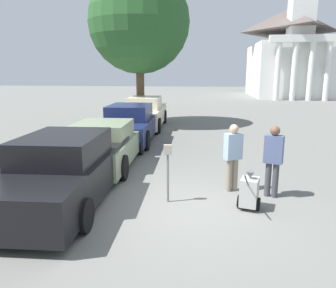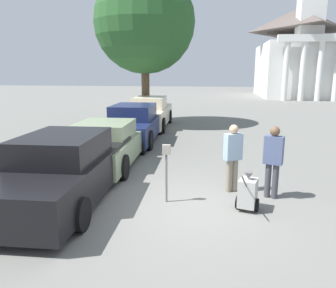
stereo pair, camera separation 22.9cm
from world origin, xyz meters
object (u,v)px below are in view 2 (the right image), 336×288
parked_car_black (67,168)px  parked_car_sage (106,145)px  parked_car_navy (135,124)px  parking_meter (166,162)px  parked_car_cream (150,113)px  equipment_cart (248,193)px  church (299,43)px  person_supervisor (273,158)px  person_worker (233,154)px

parked_car_black → parked_car_sage: (-0.00, 2.82, -0.05)m
parked_car_navy → parking_meter: size_ratio=3.95×
parked_car_cream → equipment_cart: (4.11, -10.18, -0.37)m
parked_car_sage → parking_meter: bearing=-51.8°
church → parked_car_black: bearing=-110.4°
equipment_cart → person_supervisor: bearing=68.0°
parked_car_black → equipment_cart: parked_car_black is taller
equipment_cart → person_worker: bearing=120.3°
person_worker → parking_meter: bearing=2.8°
parked_car_navy → person_supervisor: 7.55m
parking_meter → equipment_cart: (1.78, -0.19, -0.55)m
parked_car_black → parked_car_sage: bearing=88.1°
parked_car_cream → person_worker: bearing=-69.1°
parked_car_sage → parking_meter: size_ratio=3.48×
person_worker → church: (9.01, 33.52, 5.17)m
parked_car_sage → parked_car_navy: size_ratio=0.88×
parked_car_sage → parked_car_cream: parked_car_cream is taller
parking_meter → parked_car_navy: bearing=109.8°
person_supervisor → parked_car_sage: bearing=-3.0°
parked_car_navy → church: 31.22m
parked_car_black → church: (12.84, 34.48, 5.41)m
parked_car_black → equipment_cart: (4.11, -0.14, -0.32)m
person_worker → person_supervisor: person_supervisor is taller
parked_car_navy → parking_meter: (2.33, -6.49, 0.21)m
parked_car_black → person_supervisor: bearing=6.0°
parked_car_black → parking_meter: bearing=-0.6°
person_supervisor → parking_meter: bearing=35.7°
equipment_cart → church: church is taller
person_supervisor → church: (8.11, 33.82, 5.15)m
equipment_cart → parked_car_navy: bearing=137.5°
person_worker → parked_car_navy: bearing=-83.8°
parked_car_sage → equipment_cart: 5.07m
parked_car_navy → parked_car_sage: bearing=-91.9°
parked_car_sage → parked_car_cream: (0.00, 7.22, 0.10)m
parked_car_navy → person_worker: person_worker is taller
person_worker → parked_car_sage: bearing=-54.2°
parked_car_cream → parking_meter: 10.26m
parked_car_cream → church: size_ratio=0.21×
parked_car_cream → parking_meter: bearing=-78.8°
person_supervisor → parked_car_navy: bearing=-29.6°
parked_car_sage → parked_car_navy: (0.00, 3.72, 0.07)m
parked_car_cream → person_supervisor: person_supervisor is taller
parked_car_black → parked_car_navy: bearing=88.1°
parked_car_sage → person_worker: person_worker is taller
parked_car_sage → person_worker: 4.27m
parked_car_black → person_worker: size_ratio=3.15×
person_worker → equipment_cart: 1.26m
person_worker → parked_car_cream: bearing=-95.4°
parked_car_navy → parked_car_cream: parked_car_cream is taller
parked_car_sage → person_supervisor: size_ratio=2.73×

